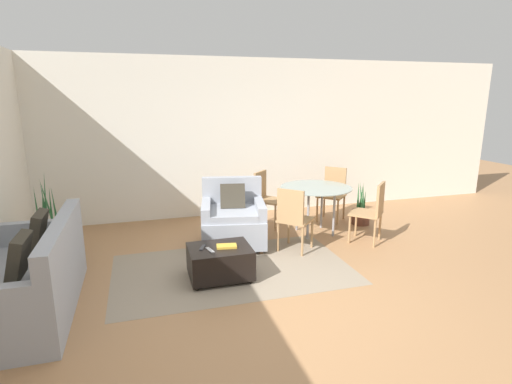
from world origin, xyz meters
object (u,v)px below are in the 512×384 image
book_stack (227,246)px  potted_plant_small (361,213)px  tv_remote_secondary (203,247)px  dining_chair_near_left (293,216)px  couch (29,282)px  dining_chair_far_right (333,190)px  ottoman (220,261)px  dining_table (316,192)px  dining_chair_far_left (266,195)px  armchair (233,220)px  tv_remote_primary (210,250)px  potted_plant (51,241)px  dining_chair_near_right (372,209)px

book_stack → potted_plant_small: (2.60, 1.37, -0.21)m
tv_remote_secondary → dining_chair_near_left: size_ratio=0.19×
couch → dining_chair_far_right: size_ratio=2.06×
ottoman → book_stack: 0.20m
dining_table → couch: bearing=-160.0°
dining_chair_near_left → tv_remote_secondary: bearing=-159.7°
dining_chair_near_left → dining_chair_far_left: size_ratio=1.00×
armchair → dining_chair_far_left: bearing=45.3°
couch → dining_chair_far_left: (3.08, 1.96, 0.21)m
couch → tv_remote_primary: size_ratio=10.70×
potted_plant_small → potted_plant: bearing=-178.6°
dining_table → potted_plant: bearing=178.5°
tv_remote_secondary → dining_table: size_ratio=0.15×
dining_table → dining_chair_near_right: bearing=-45.0°
dining_chair_far_left → potted_plant_small: dining_chair_far_left is taller
dining_table → dining_chair_far_left: (-0.61, 0.61, -0.14)m
dining_table → potted_plant_small: potted_plant_small is taller
dining_chair_near_right → potted_plant_small: size_ratio=1.20×
tv_remote_secondary → tv_remote_primary: bearing=-56.4°
armchair → tv_remote_secondary: bearing=-121.2°
ottoman → tv_remote_secondary: 0.27m
armchair → ottoman: bearing=-111.4°
dining_chair_near_right → tv_remote_secondary: bearing=-169.2°
dining_table → dining_chair_near_left: bearing=-135.0°
couch → potted_plant_small: bearing=18.6°
couch → book_stack: (2.03, 0.18, 0.09)m
armchair → potted_plant: 2.45m
book_stack → potted_plant_small: 2.95m
armchair → tv_remote_primary: armchair is taller
book_stack → dining_chair_far_right: 2.89m
dining_table → potted_plant_small: size_ratio=1.47×
ottoman → potted_plant_small: bearing=26.8°
couch → armchair: (2.36, 1.23, 0.06)m
tv_remote_secondary → dining_chair_near_right: bearing=10.8°
tv_remote_primary → dining_chair_near_left: 1.39m
ottoman → potted_plant_small: potted_plant_small is taller
dining_table → ottoman: bearing=-146.6°
tv_remote_secondary → dining_chair_far_right: dining_chair_far_right is taller
dining_chair_far_right → potted_plant_small: (0.32, -0.40, -0.34)m
book_stack → dining_table: bearing=35.0°
dining_chair_far_left → tv_remote_secondary: bearing=-127.6°
tv_remote_secondary → dining_chair_far_left: bearing=52.4°
tv_remote_primary → dining_chair_near_right: (2.48, 0.59, 0.13)m
couch → armchair: bearing=27.6°
armchair → dining_chair_near_left: armchair is taller
tv_remote_primary → potted_plant: size_ratio=0.15×
book_stack → dining_table: size_ratio=0.23×
book_stack → tv_remote_secondary: 0.28m
armchair → book_stack: size_ratio=4.13×
dining_chair_near_left → dining_chair_far_left: (0.00, 1.23, 0.00)m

